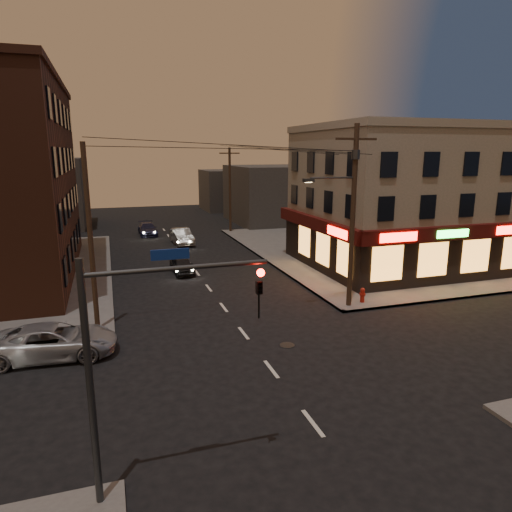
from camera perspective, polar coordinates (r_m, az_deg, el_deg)
name	(u,v)px	position (r m, az deg, el deg)	size (l,w,h in m)	color
ground	(271,369)	(19.24, 1.93, -13.97)	(120.00, 120.00, 0.00)	black
sidewalk_ne	(385,248)	(43.34, 15.87, 0.93)	(24.00, 28.00, 0.15)	#514F4C
pizza_building	(408,197)	(36.89, 18.49, 7.03)	(15.85, 12.85, 10.50)	gray
bg_building_ne_a	(273,194)	(57.89, 2.16, 7.74)	(10.00, 12.00, 7.00)	#3F3D3A
bg_building_nw	(43,193)	(58.73, -25.13, 7.11)	(9.00, 10.00, 8.00)	#3F3D3A
bg_building_ne_b	(229,190)	(70.66, -3.34, 8.25)	(8.00, 8.00, 6.00)	#3F3D3A
utility_pole_main	(351,207)	(25.44, 11.83, 6.01)	(4.20, 0.44, 10.00)	#382619
utility_pole_far	(230,190)	(49.93, -3.27, 8.23)	(0.26, 0.26, 9.00)	#382619
utility_pole_west	(90,239)	(22.99, -19.99, 1.99)	(0.24, 0.24, 9.00)	#382619
traffic_signal	(133,347)	(11.45, -15.11, -10.90)	(4.49, 0.32, 6.47)	#333538
suv_cross	(53,341)	(21.79, -24.00, -9.70)	(2.44, 5.28, 1.47)	gray
sedan_near	(182,265)	(33.71, -9.23, -1.18)	(1.40, 3.48, 1.18)	black
sedan_mid	(182,236)	(44.45, -9.28, 2.44)	(1.59, 4.57, 1.51)	#65635E
sedan_far	(148,229)	(50.06, -13.40, 3.29)	(1.81, 4.45, 1.29)	#181930
fire_hydrant	(362,294)	(27.24, 13.17, -4.70)	(0.39, 0.39, 0.85)	maroon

